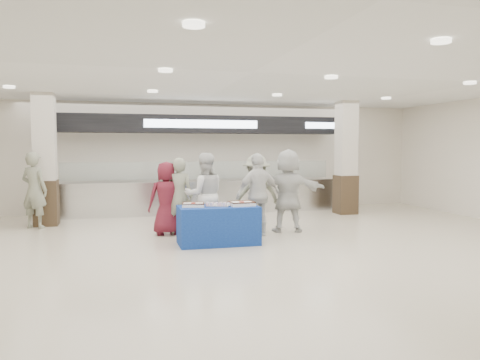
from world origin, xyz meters
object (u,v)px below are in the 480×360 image
object	(u,v)px
civilian_maroon	(167,198)
sheet_cake_left	(193,204)
chef_short	(258,195)
civilian_white	(288,191)
chef_tall	(205,195)
soldier_bg	(34,190)
soldier_b	(256,194)
cupcake_tray	(218,204)
display_table	(218,225)
soldier_a	(179,196)
sheet_cake_right	(242,203)

from	to	relation	value
civilian_maroon	sheet_cake_left	bearing A→B (deg)	102.82
chef_short	civilian_white	distance (m)	0.84
chef_tall	soldier_bg	xyz separation A→B (m)	(-3.68, 2.00, 0.01)
sheet_cake_left	soldier_b	size ratio (longest dim) A/B	0.28
sheet_cake_left	chef_tall	xyz separation A→B (m)	(0.37, 0.82, 0.09)
cupcake_tray	civilian_maroon	distance (m)	1.52
soldier_bg	display_table	bearing A→B (deg)	172.64
sheet_cake_left	soldier_a	xyz separation A→B (m)	(-0.13, 1.15, 0.04)
civilian_maroon	display_table	bearing A→B (deg)	119.86
soldier_a	chef_short	distance (m)	1.71
sheet_cake_left	soldier_bg	bearing A→B (deg)	139.52
cupcake_tray	civilian_maroon	world-z (taller)	civilian_maroon
display_table	chef_short	distance (m)	1.30
chef_tall	soldier_bg	distance (m)	4.19
sheet_cake_left	civilian_white	xyz separation A→B (m)	(2.28, 0.90, 0.13)
chef_short	cupcake_tray	bearing A→B (deg)	18.41
display_table	cupcake_tray	distance (m)	0.41
civilian_white	soldier_bg	xyz separation A→B (m)	(-5.58, 1.92, -0.03)
chef_tall	civilian_white	bearing A→B (deg)	-177.63
soldier_a	civilian_white	distance (m)	2.42
chef_short	soldier_b	world-z (taller)	chef_short
civilian_maroon	soldier_a	distance (m)	0.28
soldier_a	chef_tall	size ratio (longest dim) A/B	0.94
soldier_b	sheet_cake_right	bearing A→B (deg)	55.96
soldier_a	soldier_b	distance (m)	1.73
display_table	sheet_cake_left	xyz separation A→B (m)	(-0.48, 0.04, 0.42)
soldier_b	chef_short	bearing A→B (deg)	72.95
civilian_white	cupcake_tray	bearing A→B (deg)	40.91
sheet_cake_left	sheet_cake_right	distance (m)	0.95
chef_tall	soldier_bg	bearing A→B (deg)	-28.75
cupcake_tray	civilian_white	distance (m)	2.02
soldier_a	sheet_cake_right	bearing A→B (deg)	146.83
sheet_cake_right	chef_short	xyz separation A→B (m)	(0.55, 0.69, 0.09)
sheet_cake_right	soldier_bg	bearing A→B (deg)	145.62
cupcake_tray	chef_short	bearing A→B (deg)	31.78
soldier_a	chef_tall	world-z (taller)	chef_tall
cupcake_tray	soldier_bg	distance (m)	4.74
display_table	sheet_cake_right	bearing A→B (deg)	-5.99
soldier_bg	civilian_white	bearing A→B (deg)	-169.29
soldier_a	chef_tall	xyz separation A→B (m)	(0.50, -0.33, 0.05)
sheet_cake_left	civilian_white	bearing A→B (deg)	21.65
sheet_cake_left	soldier_b	world-z (taller)	soldier_b
chef_tall	civilian_white	distance (m)	1.91
sheet_cake_left	civilian_maroon	size ratio (longest dim) A/B	0.30
cupcake_tray	chef_short	world-z (taller)	chef_short
chef_tall	civilian_white	xyz separation A→B (m)	(1.91, 0.08, 0.04)
cupcake_tray	soldier_b	world-z (taller)	soldier_b
civilian_maroon	soldier_b	distance (m)	2.00
display_table	civilian_white	world-z (taller)	civilian_white
soldier_a	chef_short	bearing A→B (deg)	177.23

